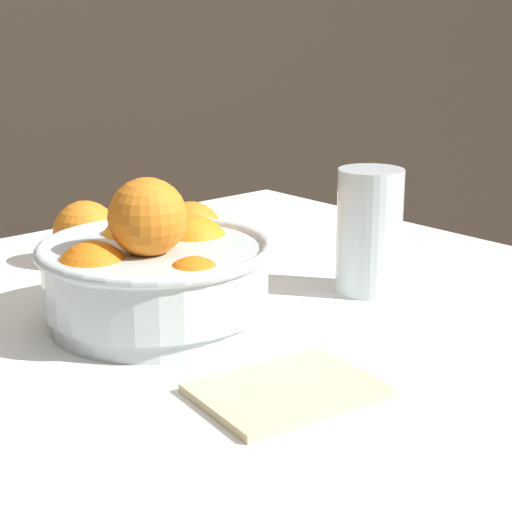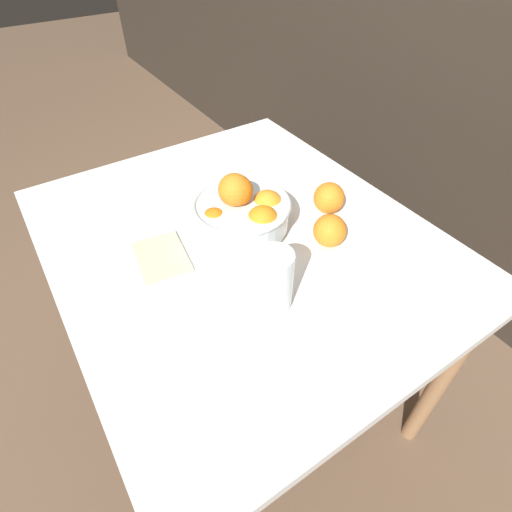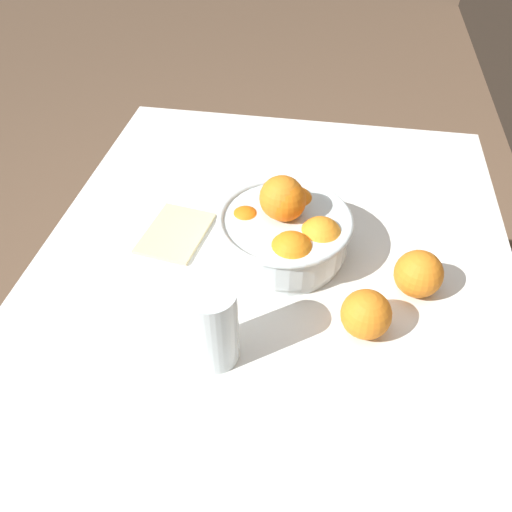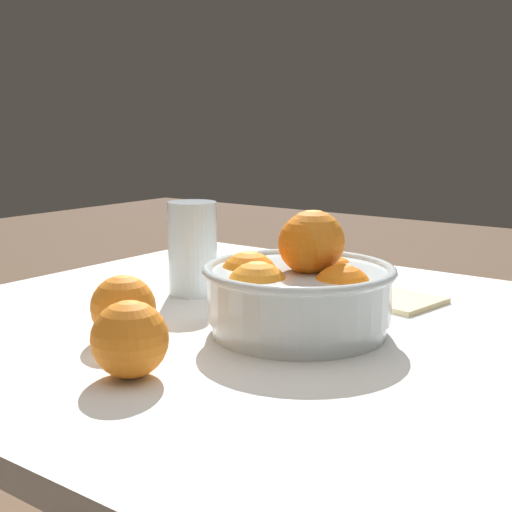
{
  "view_description": "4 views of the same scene",
  "coord_description": "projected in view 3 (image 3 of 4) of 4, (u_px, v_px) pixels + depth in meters",
  "views": [
    {
      "loc": [
        -0.49,
        -0.68,
        1.07
      ],
      "look_at": [
        0.1,
        -0.0,
        0.81
      ],
      "focal_mm": 60.0,
      "sensor_mm": 36.0,
      "label": 1
    },
    {
      "loc": [
        0.66,
        -0.39,
        1.4
      ],
      "look_at": [
        0.14,
        -0.04,
        0.81
      ],
      "focal_mm": 28.0,
      "sensor_mm": 36.0,
      "label": 2
    },
    {
      "loc": [
        0.66,
        0.08,
        1.4
      ],
      "look_at": [
        0.08,
        -0.02,
        0.83
      ],
      "focal_mm": 35.0,
      "sensor_mm": 36.0,
      "label": 3
    },
    {
      "loc": [
        -0.49,
        0.74,
        1.02
      ],
      "look_at": [
        0.07,
        -0.02,
        0.84
      ],
      "focal_mm": 50.0,
      "sensor_mm": 36.0,
      "label": 4
    }
  ],
  "objects": [
    {
      "name": "juice_glass",
      "position": [
        213.0,
        327.0,
        0.73
      ],
      "size": [
        0.07,
        0.07,
        0.14
      ],
      "color": "#F4A314",
      "rests_on": "dining_table"
    },
    {
      "name": "orange_loose_front",
      "position": [
        366.0,
        314.0,
        0.78
      ],
      "size": [
        0.08,
        0.08,
        0.08
      ],
      "primitive_type": "sphere",
      "color": "orange",
      "rests_on": "dining_table"
    },
    {
      "name": "napkin",
      "position": [
        176.0,
        233.0,
        0.97
      ],
      "size": [
        0.17,
        0.13,
        0.01
      ],
      "primitive_type": "cube",
      "rotation": [
        0.0,
        0.0,
        -0.15
      ],
      "color": "beige",
      "rests_on": "dining_table"
    },
    {
      "name": "dining_table",
      "position": [
        273.0,
        291.0,
        0.99
      ],
      "size": [
        1.04,
        0.88,
        0.75
      ],
      "color": "white",
      "rests_on": "ground_plane"
    },
    {
      "name": "fruit_bowl",
      "position": [
        286.0,
        229.0,
        0.9
      ],
      "size": [
        0.24,
        0.24,
        0.16
      ],
      "color": "silver",
      "rests_on": "dining_table"
    },
    {
      "name": "orange_loose_near_bowl",
      "position": [
        418.0,
        274.0,
        0.84
      ],
      "size": [
        0.08,
        0.08,
        0.08
      ],
      "primitive_type": "sphere",
      "color": "orange",
      "rests_on": "dining_table"
    },
    {
      "name": "ground_plane",
      "position": [
        267.0,
        442.0,
        1.45
      ],
      "size": [
        12.0,
        12.0,
        0.0
      ],
      "primitive_type": "plane",
      "color": "brown"
    }
  ]
}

